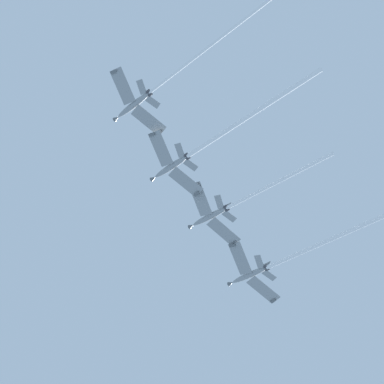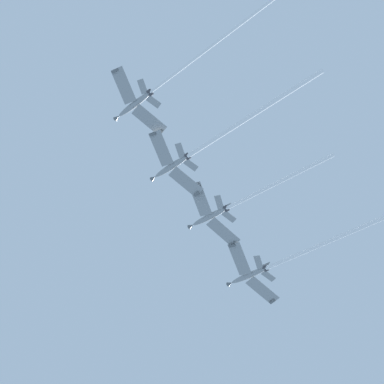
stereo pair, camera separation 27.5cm
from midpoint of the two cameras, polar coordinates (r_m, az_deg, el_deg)
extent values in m
ellipsoid|color=gray|center=(163.24, -5.13, 7.70)|extent=(2.69, 11.32, 6.87)
cone|color=#595E60|center=(167.08, -6.65, 6.54)|extent=(1.39, 2.09, 1.81)
ellipsoid|color=black|center=(164.92, -5.52, 7.40)|extent=(1.28, 2.98, 2.12)
cube|color=gray|center=(162.85, -6.10, 9.31)|extent=(9.38, 4.54, 1.88)
cube|color=#595E60|center=(163.01, -6.90, 10.53)|extent=(0.93, 1.73, 0.96)
cube|color=gray|center=(162.74, -3.83, 6.34)|extent=(9.57, 6.10, 1.88)
cube|color=#595E60|center=(162.81, -2.87, 5.25)|extent=(1.21, 1.78, 0.96)
cube|color=gray|center=(160.53, -4.44, 9.25)|extent=(3.87, 2.39, 0.99)
cube|color=gray|center=(160.48, -3.45, 7.94)|extent=(3.96, 2.97, 0.99)
cube|color=#595E60|center=(161.78, -3.78, 8.72)|extent=(0.52, 3.44, 3.60)
cylinder|color=#38383D|center=(159.98, -3.87, 8.86)|extent=(0.92, 1.33, 1.18)
cylinder|color=#38383D|center=(159.97, -3.67, 8.60)|extent=(0.92, 1.33, 1.18)
cylinder|color=white|center=(150.42, 1.37, 12.51)|extent=(4.09, 34.37, 18.93)
ellipsoid|color=gray|center=(163.51, -1.86, 2.26)|extent=(2.64, 11.28, 6.95)
cone|color=#595E60|center=(167.44, -3.45, 1.25)|extent=(1.38, 2.08, 1.82)
ellipsoid|color=black|center=(165.21, -2.28, 2.03)|extent=(1.27, 2.97, 2.13)
cube|color=gray|center=(162.53, -2.79, 3.87)|extent=(9.39, 4.57, 1.90)
cube|color=#595E60|center=(162.23, -3.57, 5.09)|extent=(0.94, 1.72, 0.97)
cube|color=gray|center=(163.59, -0.58, 0.89)|extent=(9.57, 6.06, 1.90)
cube|color=#595E60|center=(164.11, 0.35, -0.19)|extent=(1.20, 1.78, 0.97)
cube|color=gray|center=(160.49, -1.11, 3.70)|extent=(3.87, 2.40, 1.00)
cube|color=gray|center=(160.95, -0.15, 2.40)|extent=(3.96, 2.95, 1.00)
cube|color=#595E60|center=(161.97, -0.48, 3.21)|extent=(0.50, 3.45, 3.61)
cylinder|color=#38383D|center=(160.13, -0.54, 3.29)|extent=(0.91, 1.33, 1.18)
cylinder|color=#38383D|center=(160.22, -0.35, 3.03)|extent=(0.91, 1.33, 1.18)
cylinder|color=white|center=(149.97, 5.09, 6.64)|extent=(4.46, 35.88, 20.30)
ellipsoid|color=gray|center=(167.20, 1.52, -2.18)|extent=(2.34, 11.16, 7.16)
cone|color=#595E60|center=(171.15, -0.12, -3.01)|extent=(1.33, 2.06, 1.84)
ellipsoid|color=black|center=(168.89, 1.08, -2.35)|extent=(1.19, 2.94, 2.18)
cube|color=gray|center=(165.68, 0.68, -0.63)|extent=(9.43, 4.76, 1.97)
cube|color=#595E60|center=(164.96, -0.03, 0.58)|extent=(0.98, 1.72, 1.00)
cube|color=gray|center=(167.80, 2.72, -3.55)|extent=(9.55, 5.82, 1.97)
cube|color=#595E60|center=(168.71, 3.59, -4.61)|extent=(1.16, 1.76, 1.00)
cube|color=gray|center=(163.92, 2.35, -0.90)|extent=(3.89, 2.47, 1.04)
cube|color=gray|center=(164.85, 3.23, -2.18)|extent=(3.95, 2.86, 1.04)
cube|color=#595E60|center=(165.61, 2.92, -1.35)|extent=(0.41, 3.48, 3.62)
cylinder|color=#38383D|center=(163.75, 2.90, -1.33)|extent=(0.88, 1.32, 1.19)
cylinder|color=#38383D|center=(163.94, 3.07, -1.58)|extent=(0.88, 1.32, 1.19)
cylinder|color=white|center=(155.46, 7.45, 0.80)|extent=(2.81, 28.29, 16.80)
ellipsoid|color=gray|center=(171.94, 4.98, -7.33)|extent=(2.54, 11.16, 7.19)
cone|color=#595E60|center=(175.84, 3.32, -8.05)|extent=(1.36, 2.08, 1.84)
ellipsoid|color=black|center=(173.60, 4.52, -7.45)|extent=(1.24, 2.95, 2.18)
cube|color=gray|center=(169.88, 4.16, -5.89)|extent=(9.40, 4.60, 1.98)
cube|color=#595E60|center=(168.73, 3.45, -4.75)|extent=(0.95, 1.71, 1.01)
cube|color=gray|center=(173.09, 6.18, -8.61)|extent=(9.56, 5.96, 1.98)
cube|color=#595E60|center=(174.41, 7.03, -9.58)|extent=(1.19, 1.76, 1.01)
cube|color=gray|center=(168.46, 5.83, -6.17)|extent=(3.88, 2.41, 1.04)
cube|color=gray|center=(169.86, 6.70, -7.36)|extent=(3.95, 2.91, 1.04)
cube|color=#595E60|center=(170.35, 6.36, -6.54)|extent=(0.48, 3.48, 3.63)
cylinder|color=#38383D|center=(168.49, 6.38, -6.58)|extent=(0.90, 1.33, 1.19)
cylinder|color=#38383D|center=(168.77, 6.55, -6.81)|extent=(0.90, 1.33, 1.19)
cylinder|color=white|center=(158.23, 12.26, -4.10)|extent=(4.14, 36.17, 21.57)
camera|label=1|loc=(0.14, 89.95, -0.25)|focal=60.55mm
camera|label=2|loc=(0.14, -90.05, 0.25)|focal=60.55mm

